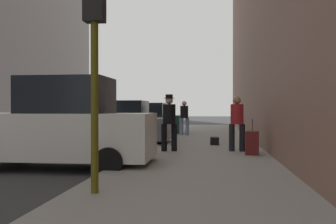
{
  "coord_description": "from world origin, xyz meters",
  "views": [
    {
      "loc": [
        6.34,
        -10.63,
        1.49
      ],
      "look_at": [
        4.64,
        3.8,
        1.35
      ],
      "focal_mm": 40.0,
      "sensor_mm": 36.0,
      "label": 1
    }
  ],
  "objects": [
    {
      "name": "traffic_light",
      "position": [
        4.5,
        -4.9,
        2.76
      ],
      "size": [
        0.32,
        0.32,
        3.6
      ],
      "color": "#514C0F",
      "rests_on": "sidewalk"
    },
    {
      "name": "pedestrian_with_fedora",
      "position": [
        5.0,
        1.02,
        1.14
      ],
      "size": [
        0.53,
        0.5,
        1.78
      ],
      "color": "black",
      "rests_on": "sidewalk"
    },
    {
      "name": "sidewalk",
      "position": [
        6.0,
        0.0,
        0.07
      ],
      "size": [
        4.0,
        40.0,
        0.15
      ],
      "primitive_type": "cube",
      "color": "gray",
      "rests_on": "ground_plane"
    },
    {
      "name": "pedestrian_in_jeans",
      "position": [
        4.95,
        8.18,
        1.1
      ],
      "size": [
        0.53,
        0.48,
        1.71
      ],
      "color": "#728CB2",
      "rests_on": "sidewalk"
    },
    {
      "name": "fire_hydrant",
      "position": [
        4.45,
        5.87,
        0.5
      ],
      "size": [
        0.42,
        0.22,
        0.7
      ],
      "color": "red",
      "rests_on": "sidewalk"
    },
    {
      "name": "rolling_suitcase",
      "position": [
        7.51,
        0.45,
        0.49
      ],
      "size": [
        0.45,
        0.61,
        1.04
      ],
      "color": "#591414",
      "rests_on": "sidewalk"
    },
    {
      "name": "ground_plane",
      "position": [
        0.0,
        0.0,
        0.0
      ],
      "size": [
        120.0,
        120.0,
        0.0
      ],
      "primitive_type": "plane",
      "color": "#38383A"
    },
    {
      "name": "parked_dark_green_sedan",
      "position": [
        2.65,
        9.84,
        0.85
      ],
      "size": [
        4.26,
        2.18,
        1.79
      ],
      "color": "#193828",
      "rests_on": "ground_plane"
    },
    {
      "name": "duffel_bag",
      "position": [
        6.43,
        3.24,
        0.29
      ],
      "size": [
        0.32,
        0.44,
        0.28
      ],
      "color": "black",
      "rests_on": "sidewalk"
    },
    {
      "name": "pedestrian_in_red_jacket",
      "position": [
        7.12,
        1.21,
        1.1
      ],
      "size": [
        0.5,
        0.41,
        1.71
      ],
      "color": "black",
      "rests_on": "sidewalk"
    },
    {
      "name": "parked_gray_coupe",
      "position": [
        2.65,
        3.81,
        0.85
      ],
      "size": [
        4.23,
        2.12,
        1.79
      ],
      "color": "slate",
      "rests_on": "ground_plane"
    },
    {
      "name": "parked_white_van",
      "position": [
        2.65,
        -1.78,
        1.03
      ],
      "size": [
        4.61,
        2.08,
        2.25
      ],
      "color": "silver",
      "rests_on": "ground_plane"
    }
  ]
}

